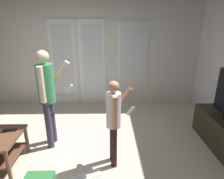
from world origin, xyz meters
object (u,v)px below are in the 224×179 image
at_px(loose_keyboard, 85,177).
at_px(tv_remote_black, 10,130).
at_px(person_child, 114,117).
at_px(person_adult, 47,92).

bearing_deg(loose_keyboard, tv_remote_black, 159.79).
bearing_deg(person_child, tv_remote_black, 175.67).
height_order(person_child, loose_keyboard, person_child).
bearing_deg(tv_remote_black, person_child, -15.32).
bearing_deg(person_adult, loose_keyboard, -51.20).
distance_m(person_adult, tv_remote_black, 0.73).
height_order(person_adult, loose_keyboard, person_adult).
bearing_deg(tv_remote_black, loose_keyboard, -31.21).
bearing_deg(person_child, loose_keyboard, -143.49).
bearing_deg(person_child, person_adult, 154.60).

